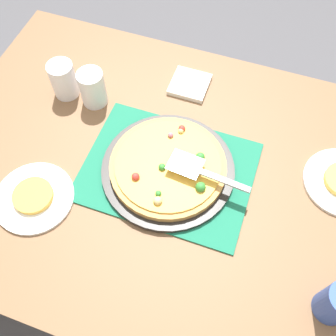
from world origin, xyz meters
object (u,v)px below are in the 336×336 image
(pizza, at_px, (168,166))
(napkin_stack, at_px, (190,84))
(cup_corner, at_px, (93,88))
(pizza_server, at_px, (201,172))
(served_slice_right, at_px, (33,196))
(pizza_pan, at_px, (168,169))
(plate_far_right, at_px, (34,198))
(cup_far, at_px, (64,80))

(pizza, relative_size, napkin_stack, 2.75)
(pizza, distance_m, cup_corner, 0.35)
(cup_corner, relative_size, pizza_server, 0.52)
(served_slice_right, relative_size, pizza_server, 0.47)
(cup_corner, xyz_separation_m, napkin_stack, (0.27, 0.16, -0.05))
(pizza_server, bearing_deg, pizza_pan, 175.16)
(pizza, relative_size, pizza_server, 1.42)
(plate_far_right, height_order, cup_corner, cup_corner)
(plate_far_right, relative_size, cup_far, 1.83)
(cup_far, bearing_deg, served_slice_right, -76.97)
(plate_far_right, xyz_separation_m, napkin_stack, (0.28, 0.53, 0.00))
(pizza, bearing_deg, napkin_stack, 97.08)
(pizza, relative_size, cup_corner, 2.75)
(pizza_pan, relative_size, napkin_stack, 3.17)
(served_slice_right, distance_m, pizza_server, 0.46)
(pizza, height_order, pizza_server, pizza_server)
(plate_far_right, relative_size, napkin_stack, 1.83)
(served_slice_right, bearing_deg, pizza, 32.24)
(served_slice_right, xyz_separation_m, cup_corner, (0.01, 0.37, 0.04))
(pizza_server, relative_size, napkin_stack, 1.94)
(pizza_pan, height_order, pizza, pizza)
(served_slice_right, relative_size, cup_corner, 0.92)
(cup_far, relative_size, cup_corner, 1.00)
(plate_far_right, relative_size, pizza_server, 0.94)
(napkin_stack, bearing_deg, served_slice_right, -117.75)
(pizza, bearing_deg, plate_far_right, -147.76)
(pizza, xyz_separation_m, plate_far_right, (-0.32, -0.20, -0.03))
(cup_far, bearing_deg, pizza, -22.88)
(served_slice_right, height_order, cup_far, cup_far)
(cup_far, distance_m, napkin_stack, 0.40)
(pizza_server, bearing_deg, pizza, 175.34)
(plate_far_right, bearing_deg, pizza_pan, 32.38)
(plate_far_right, bearing_deg, pizza_server, 25.01)
(plate_far_right, distance_m, served_slice_right, 0.01)
(pizza, bearing_deg, cup_far, 157.12)
(pizza_pan, distance_m, napkin_stack, 0.33)
(pizza_pan, xyz_separation_m, cup_far, (-0.41, 0.17, 0.05))
(cup_corner, bearing_deg, pizza, -29.03)
(napkin_stack, bearing_deg, pizza_server, -67.89)
(pizza_pan, bearing_deg, napkin_stack, 96.90)
(pizza, distance_m, napkin_stack, 0.33)
(pizza_pan, relative_size, served_slice_right, 3.45)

